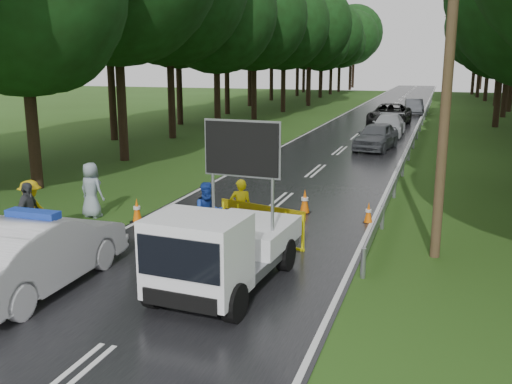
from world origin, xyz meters
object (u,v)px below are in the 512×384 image
at_px(police_sedan, 37,253).
at_px(queue_car_fourth, 414,107).
at_px(work_truck, 221,249).
at_px(queue_car_first, 376,136).
at_px(civilian, 209,214).
at_px(barrier, 262,214).
at_px(officer, 241,208).
at_px(queue_car_second, 388,125).
at_px(queue_car_third, 389,115).

xyz_separation_m(police_sedan, queue_car_fourth, (5.40, 43.33, -0.10)).
xyz_separation_m(work_truck, queue_car_first, (0.82, 20.65, -0.20)).
xyz_separation_m(civilian, queue_car_fourth, (3.10, 39.45, -0.15)).
distance_m(barrier, officer, 0.80).
bearing_deg(queue_car_second, barrier, -91.82).
bearing_deg(civilian, officer, 19.61).
bearing_deg(barrier, police_sedan, -114.47).
bearing_deg(officer, barrier, 133.34).
distance_m(police_sedan, officer, 5.56).
distance_m(police_sedan, queue_car_second, 28.13).
bearing_deg(queue_car_second, queue_car_first, -89.90).
xyz_separation_m(officer, queue_car_first, (1.70, 16.99, -0.08)).
bearing_deg(work_truck, police_sedan, -159.85).
bearing_deg(work_truck, officer, 107.37).
distance_m(queue_car_first, queue_car_fourth, 21.60).
relative_size(barrier, queue_car_first, 0.58).
height_order(police_sedan, queue_car_fourth, police_sedan).
bearing_deg(work_truck, barrier, 96.71).
bearing_deg(police_sedan, queue_car_first, -103.05).
distance_m(work_truck, queue_car_fourth, 42.27).
xyz_separation_m(queue_car_second, queue_car_third, (-0.49, 6.00, 0.13)).
bearing_deg(work_truck, queue_car_fourth, 91.70).
distance_m(queue_car_first, queue_car_second, 6.00).
bearing_deg(officer, queue_car_third, -112.22).
height_order(officer, queue_car_first, officer).
xyz_separation_m(barrier, queue_car_second, (1.05, 23.35, -0.12)).
bearing_deg(queue_car_fourth, queue_car_second, -99.33).
bearing_deg(queue_car_first, queue_car_fourth, 95.82).
distance_m(queue_car_second, queue_car_fourth, 15.60).
relative_size(queue_car_third, queue_car_fourth, 1.39).
bearing_deg(queue_car_fourth, police_sedan, -103.68).
xyz_separation_m(police_sedan, queue_car_third, (4.16, 33.75, 0.02)).
relative_size(police_sedan, barrier, 1.91).
relative_size(queue_car_first, queue_car_third, 0.74).
distance_m(queue_car_third, queue_car_fourth, 9.66).
bearing_deg(police_sedan, officer, -122.39).
xyz_separation_m(work_truck, civilian, (-1.46, 2.79, -0.10)).
height_order(work_truck, queue_car_second, work_truck).
height_order(barrier, queue_car_fourth, queue_car_fourth).
xyz_separation_m(barrier, queue_car_first, (0.98, 17.35, -0.07)).
height_order(officer, queue_car_fourth, officer).
bearing_deg(queue_car_second, work_truck, -91.16).
distance_m(work_truck, barrier, 3.30).
height_order(work_truck, queue_car_first, work_truck).
distance_m(officer, queue_car_fourth, 38.66).
relative_size(barrier, civilian, 1.49).
height_order(police_sedan, work_truck, work_truck).
distance_m(civilian, queue_car_third, 29.92).
bearing_deg(police_sedan, work_truck, -164.92).
relative_size(work_truck, officer, 2.73).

